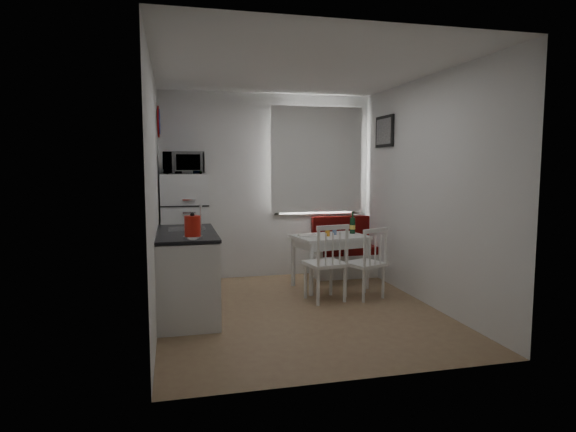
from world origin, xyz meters
name	(u,v)px	position (x,y,z in m)	size (l,w,h in m)	color
floor	(299,311)	(0.00, 0.00, 0.00)	(3.00, 3.50, 0.02)	#8F6B4C
ceiling	(300,69)	(0.00, 0.00, 2.60)	(3.00, 3.50, 0.02)	white
wall_back	(268,186)	(0.00, 1.75, 1.30)	(3.00, 0.02, 2.60)	white
wall_front	(362,207)	(0.00, -1.75, 1.30)	(3.00, 0.02, 2.60)	white
wall_left	(155,195)	(-1.50, 0.00, 1.30)	(0.02, 3.50, 2.60)	white
wall_right	(426,191)	(1.50, 0.00, 1.30)	(0.02, 3.50, 2.60)	white
window	(316,163)	(0.70, 1.72, 1.62)	(1.22, 0.06, 1.47)	white
curtain	(317,160)	(0.70, 1.65, 1.68)	(1.35, 0.02, 1.50)	white
kitchen_counter	(187,273)	(-1.20, 0.16, 0.46)	(0.62, 1.32, 1.16)	white
wall_sign	(159,122)	(-1.47, 1.45, 2.15)	(0.40, 0.40, 0.03)	#1A329E
picture_frame	(384,132)	(1.48, 1.10, 2.05)	(0.04, 0.52, 0.42)	black
bench	(352,256)	(1.20, 1.51, 0.28)	(1.19, 0.46, 0.85)	white
dining_table	(330,241)	(0.65, 0.91, 0.61)	(1.02, 0.80, 0.69)	white
chair_left	(328,255)	(0.40, 0.25, 0.57)	(0.50, 0.48, 0.49)	white
chair_right	(368,256)	(0.90, 0.25, 0.53)	(0.52, 0.52, 0.46)	white
fridge	(185,231)	(-1.18, 1.40, 0.74)	(0.59, 0.59, 1.49)	white
microwave	(184,163)	(-1.18, 1.35, 1.63)	(0.51, 0.35, 0.28)	white
kettle	(193,226)	(-1.15, -0.38, 1.02)	(0.18, 0.18, 0.24)	red
wine_bottle	(353,222)	(1.00, 1.01, 0.84)	(0.07, 0.07, 0.30)	#12391E
drinking_glass_orange	(327,232)	(0.60, 0.86, 0.74)	(0.06, 0.06, 0.10)	orange
drinking_glass_blue	(335,231)	(0.73, 0.96, 0.73)	(0.05, 0.05, 0.09)	#728FC1
plate	(307,235)	(0.35, 0.93, 0.70)	(0.25, 0.25, 0.02)	white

